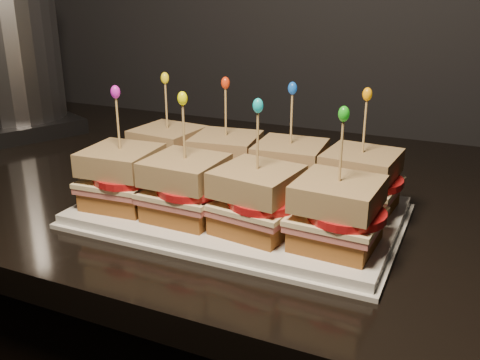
% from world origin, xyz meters
% --- Properties ---
extents(granite_slab, '(2.34, 0.74, 0.04)m').
position_xyz_m(granite_slab, '(-0.28, 1.64, 0.90)').
color(granite_slab, black).
rests_on(granite_slab, cabinet).
extents(platter, '(0.41, 0.25, 0.02)m').
position_xyz_m(platter, '(-0.21, 1.50, 0.93)').
color(platter, white).
rests_on(platter, granite_slab).
extents(platter_rim, '(0.42, 0.27, 0.01)m').
position_xyz_m(platter_rim, '(-0.21, 1.50, 0.93)').
color(platter_rim, white).
rests_on(platter_rim, granite_slab).
extents(sandwich_0_bread_bot, '(0.10, 0.10, 0.02)m').
position_xyz_m(sandwich_0_bread_bot, '(-0.36, 1.56, 0.95)').
color(sandwich_0_bread_bot, brown).
rests_on(sandwich_0_bread_bot, platter).
extents(sandwich_0_ham, '(0.10, 0.10, 0.01)m').
position_xyz_m(sandwich_0_ham, '(-0.36, 1.56, 0.97)').
color(sandwich_0_ham, '#C15454').
rests_on(sandwich_0_ham, sandwich_0_bread_bot).
extents(sandwich_0_cheese, '(0.11, 0.10, 0.01)m').
position_xyz_m(sandwich_0_cheese, '(-0.36, 1.56, 0.98)').
color(sandwich_0_cheese, '#FDE8AE').
rests_on(sandwich_0_cheese, sandwich_0_ham).
extents(sandwich_0_tomato, '(0.09, 0.09, 0.01)m').
position_xyz_m(sandwich_0_tomato, '(-0.35, 1.55, 0.98)').
color(sandwich_0_tomato, red).
rests_on(sandwich_0_tomato, sandwich_0_cheese).
extents(sandwich_0_bread_top, '(0.10, 0.10, 0.03)m').
position_xyz_m(sandwich_0_bread_top, '(-0.36, 1.56, 1.00)').
color(sandwich_0_bread_top, '#64320D').
rests_on(sandwich_0_bread_top, sandwich_0_tomato).
extents(sandwich_0_pick, '(0.00, 0.00, 0.09)m').
position_xyz_m(sandwich_0_pick, '(-0.36, 1.56, 1.05)').
color(sandwich_0_pick, tan).
rests_on(sandwich_0_pick, sandwich_0_bread_top).
extents(sandwich_0_frill, '(0.01, 0.01, 0.02)m').
position_xyz_m(sandwich_0_frill, '(-0.36, 1.56, 1.09)').
color(sandwich_0_frill, yellow).
rests_on(sandwich_0_frill, sandwich_0_pick).
extents(sandwich_1_bread_bot, '(0.10, 0.10, 0.02)m').
position_xyz_m(sandwich_1_bread_bot, '(-0.26, 1.56, 0.95)').
color(sandwich_1_bread_bot, brown).
rests_on(sandwich_1_bread_bot, platter).
extents(sandwich_1_ham, '(0.11, 0.10, 0.01)m').
position_xyz_m(sandwich_1_ham, '(-0.26, 1.56, 0.97)').
color(sandwich_1_ham, '#C15454').
rests_on(sandwich_1_ham, sandwich_1_bread_bot).
extents(sandwich_1_cheese, '(0.11, 0.11, 0.01)m').
position_xyz_m(sandwich_1_cheese, '(-0.26, 1.56, 0.98)').
color(sandwich_1_cheese, '#FDE8AE').
rests_on(sandwich_1_cheese, sandwich_1_ham).
extents(sandwich_1_tomato, '(0.09, 0.09, 0.01)m').
position_xyz_m(sandwich_1_tomato, '(-0.25, 1.55, 0.98)').
color(sandwich_1_tomato, red).
rests_on(sandwich_1_tomato, sandwich_1_cheese).
extents(sandwich_1_bread_top, '(0.10, 0.10, 0.03)m').
position_xyz_m(sandwich_1_bread_top, '(-0.26, 1.56, 1.00)').
color(sandwich_1_bread_top, '#64320D').
rests_on(sandwich_1_bread_top, sandwich_1_tomato).
extents(sandwich_1_pick, '(0.00, 0.00, 0.09)m').
position_xyz_m(sandwich_1_pick, '(-0.26, 1.56, 1.05)').
color(sandwich_1_pick, tan).
rests_on(sandwich_1_pick, sandwich_1_bread_top).
extents(sandwich_1_frill, '(0.01, 0.01, 0.02)m').
position_xyz_m(sandwich_1_frill, '(-0.26, 1.56, 1.09)').
color(sandwich_1_frill, red).
rests_on(sandwich_1_frill, sandwich_1_pick).
extents(sandwich_2_bread_bot, '(0.09, 0.09, 0.02)m').
position_xyz_m(sandwich_2_bread_bot, '(-0.17, 1.56, 0.95)').
color(sandwich_2_bread_bot, brown).
rests_on(sandwich_2_bread_bot, platter).
extents(sandwich_2_ham, '(0.10, 0.10, 0.01)m').
position_xyz_m(sandwich_2_ham, '(-0.17, 1.56, 0.97)').
color(sandwich_2_ham, '#C15454').
rests_on(sandwich_2_ham, sandwich_2_bread_bot).
extents(sandwich_2_cheese, '(0.10, 0.10, 0.01)m').
position_xyz_m(sandwich_2_cheese, '(-0.17, 1.56, 0.98)').
color(sandwich_2_cheese, '#FDE8AE').
rests_on(sandwich_2_cheese, sandwich_2_ham).
extents(sandwich_2_tomato, '(0.09, 0.09, 0.01)m').
position_xyz_m(sandwich_2_tomato, '(-0.15, 1.55, 0.98)').
color(sandwich_2_tomato, red).
rests_on(sandwich_2_tomato, sandwich_2_cheese).
extents(sandwich_2_bread_top, '(0.09, 0.09, 0.03)m').
position_xyz_m(sandwich_2_bread_top, '(-0.17, 1.56, 1.00)').
color(sandwich_2_bread_top, '#64320D').
rests_on(sandwich_2_bread_top, sandwich_2_tomato).
extents(sandwich_2_pick, '(0.00, 0.00, 0.09)m').
position_xyz_m(sandwich_2_pick, '(-0.17, 1.56, 1.05)').
color(sandwich_2_pick, tan).
rests_on(sandwich_2_pick, sandwich_2_bread_top).
extents(sandwich_2_frill, '(0.01, 0.01, 0.02)m').
position_xyz_m(sandwich_2_frill, '(-0.17, 1.56, 1.09)').
color(sandwich_2_frill, blue).
rests_on(sandwich_2_frill, sandwich_2_pick).
extents(sandwich_3_bread_bot, '(0.09, 0.09, 0.02)m').
position_xyz_m(sandwich_3_bread_bot, '(-0.07, 1.56, 0.95)').
color(sandwich_3_bread_bot, brown).
rests_on(sandwich_3_bread_bot, platter).
extents(sandwich_3_ham, '(0.10, 0.10, 0.01)m').
position_xyz_m(sandwich_3_ham, '(-0.07, 1.56, 0.97)').
color(sandwich_3_ham, '#C15454').
rests_on(sandwich_3_ham, sandwich_3_bread_bot).
extents(sandwich_3_cheese, '(0.11, 0.10, 0.01)m').
position_xyz_m(sandwich_3_cheese, '(-0.07, 1.56, 0.98)').
color(sandwich_3_cheese, '#FDE8AE').
rests_on(sandwich_3_cheese, sandwich_3_ham).
extents(sandwich_3_tomato, '(0.09, 0.09, 0.01)m').
position_xyz_m(sandwich_3_tomato, '(-0.06, 1.55, 0.98)').
color(sandwich_3_tomato, red).
rests_on(sandwich_3_tomato, sandwich_3_cheese).
extents(sandwich_3_bread_top, '(0.10, 0.10, 0.03)m').
position_xyz_m(sandwich_3_bread_top, '(-0.07, 1.56, 1.00)').
color(sandwich_3_bread_top, '#64320D').
rests_on(sandwich_3_bread_top, sandwich_3_tomato).
extents(sandwich_3_pick, '(0.00, 0.00, 0.09)m').
position_xyz_m(sandwich_3_pick, '(-0.07, 1.56, 1.05)').
color(sandwich_3_pick, tan).
rests_on(sandwich_3_pick, sandwich_3_bread_top).
extents(sandwich_3_frill, '(0.01, 0.01, 0.02)m').
position_xyz_m(sandwich_3_frill, '(-0.07, 1.56, 1.09)').
color(sandwich_3_frill, '#FB9C08').
rests_on(sandwich_3_frill, sandwich_3_pick).
extents(sandwich_4_bread_bot, '(0.09, 0.09, 0.02)m').
position_xyz_m(sandwich_4_bread_bot, '(-0.36, 1.44, 0.95)').
color(sandwich_4_bread_bot, brown).
rests_on(sandwich_4_bread_bot, platter).
extents(sandwich_4_ham, '(0.10, 0.10, 0.01)m').
position_xyz_m(sandwich_4_ham, '(-0.36, 1.44, 0.97)').
color(sandwich_4_ham, '#C15454').
rests_on(sandwich_4_ham, sandwich_4_bread_bot).
extents(sandwich_4_cheese, '(0.10, 0.10, 0.01)m').
position_xyz_m(sandwich_4_cheese, '(-0.36, 1.44, 0.98)').
color(sandwich_4_cheese, '#FDE8AE').
rests_on(sandwich_4_cheese, sandwich_4_ham).
extents(sandwich_4_tomato, '(0.09, 0.09, 0.01)m').
position_xyz_m(sandwich_4_tomato, '(-0.35, 1.43, 0.98)').
color(sandwich_4_tomato, red).
rests_on(sandwich_4_tomato, sandwich_4_cheese).
extents(sandwich_4_bread_top, '(0.10, 0.10, 0.03)m').
position_xyz_m(sandwich_4_bread_top, '(-0.36, 1.44, 1.00)').
color(sandwich_4_bread_top, '#64320D').
rests_on(sandwich_4_bread_top, sandwich_4_tomato).
extents(sandwich_4_pick, '(0.00, 0.00, 0.09)m').
position_xyz_m(sandwich_4_pick, '(-0.36, 1.44, 1.05)').
color(sandwich_4_pick, tan).
rests_on(sandwich_4_pick, sandwich_4_bread_top).
extents(sandwich_4_frill, '(0.01, 0.01, 0.02)m').
position_xyz_m(sandwich_4_frill, '(-0.36, 1.44, 1.09)').
color(sandwich_4_frill, '#D21DC2').
rests_on(sandwich_4_frill, sandwich_4_pick).
extents(sandwich_5_bread_bot, '(0.09, 0.09, 0.02)m').
position_xyz_m(sandwich_5_bread_bot, '(-0.26, 1.44, 0.95)').
color(sandwich_5_bread_bot, brown).
rests_on(sandwich_5_bread_bot, platter).
extents(sandwich_5_ham, '(0.10, 0.09, 0.01)m').
position_xyz_m(sandwich_5_ham, '(-0.26, 1.44, 0.97)').
color(sandwich_5_ham, '#C15454').
rests_on(sandwich_5_ham, sandwich_5_bread_bot).
extents(sandwich_5_cheese, '(0.10, 0.10, 0.01)m').
position_xyz_m(sandwich_5_cheese, '(-0.26, 1.44, 0.98)').
color(sandwich_5_cheese, '#FDE8AE').
rests_on(sandwich_5_cheese, sandwich_5_ham).
extents(sandwich_5_tomato, '(0.09, 0.09, 0.01)m').
position_xyz_m(sandwich_5_tomato, '(-0.25, 1.43, 0.98)').
color(sandwich_5_tomato, red).
rests_on(sandwich_5_tomato, sandwich_5_cheese).
extents(sandwich_5_bread_top, '(0.09, 0.09, 0.03)m').
position_xyz_m(sandwich_5_bread_top, '(-0.26, 1.44, 1.00)').
color(sandwich_5_bread_top, '#64320D').
rests_on(sandwich_5_bread_top, sandwich_5_tomato).
extents(sandwich_5_pick, '(0.00, 0.00, 0.09)m').
position_xyz_m(sandwich_5_pick, '(-0.26, 1.44, 1.05)').
color(sandwich_5_pick, tan).
rests_on(sandwich_5_pick, sandwich_5_bread_top).
extents(sandwich_5_frill, '(0.01, 0.01, 0.02)m').
position_xyz_m(sandwich_5_frill, '(-0.26, 1.44, 1.09)').
color(sandwich_5_frill, '#F7FC03').
rests_on(sandwich_5_frill, sandwich_5_pick).
extents(sandwich_6_bread_bot, '(0.10, 0.10, 0.02)m').
position_xyz_m(sandwich_6_bread_bot, '(-0.17, 1.44, 0.95)').
color(sandwich_6_bread_bot, brown).
rests_on(sandwich_6_bread_bot, platter).
extents(sandwich_6_ham, '(0.11, 0.10, 0.01)m').
position_xyz_m(sandwich_6_ham, '(-0.17, 1.44, 0.97)').
color(sandwich_6_ham, '#C15454').
rests_on(sandwich_6_ham, sandwich_6_bread_bot).
extents(sandwich_6_cheese, '(0.11, 0.11, 0.01)m').
position_xyz_m(sandwich_6_cheese, '(-0.17, 1.44, 0.98)').
color(sandwich_6_cheese, '#FDE8AE').
rests_on(sandwich_6_cheese, sandwich_6_ham).
extents(sandwich_6_tomato, '(0.09, 0.09, 0.01)m').
position_xyz_m(sandwich_6_tomato, '(-0.15, 1.43, 0.98)').
color(sandwich_6_tomato, red).
rests_on(sandwich_6_tomato, sandwich_6_cheese).
extents(sandwich_6_bread_top, '(0.10, 0.10, 0.03)m').
position_xyz_m(sandwich_6_bread_top, '(-0.17, 1.44, 1.00)').
color(sandwich_6_bread_top, '#64320D').
rests_on(sandwich_6_bread_top, sandwich_6_tomato).
extents(sandwich_6_pick, '(0.00, 0.00, 0.09)m').
position_xyz_m(sandwich_6_pick, '(-0.17, 1.44, 1.05)').
color(sandwich_6_pick, tan).
rests_on(sandwich_6_pick, sandwich_6_bread_top).
extents(sandwich_6_frill, '(0.01, 0.01, 0.02)m').
position_xyz_m(sandwich_6_frill, '(-0.17, 1.44, 1.09)').
color(sandwich_6_frill, '#12BDC5').
rests_on(sandwich_6_frill, sandwich_6_pick).
extents(sandwich_7_bread_bot, '(0.09, 0.09, 0.02)m').
position_xyz_m(sandwich_7_bread_bot, '(-0.07, 1.44, 0.95)').
color(sandwich_7_bread_bot, brown).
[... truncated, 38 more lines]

